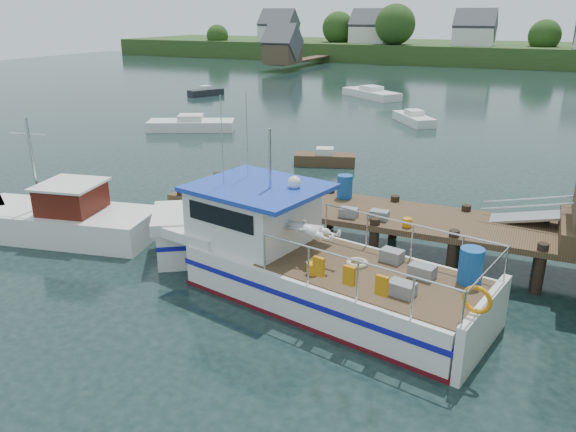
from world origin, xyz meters
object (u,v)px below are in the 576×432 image
at_px(moored_d, 371,93).
at_px(moored_e, 206,92).
at_px(moored_a, 191,125).
at_px(dock, 531,207).
at_px(lobster_boat, 292,258).
at_px(moored_b, 414,118).
at_px(moored_rowboat, 325,159).
at_px(work_boat, 52,218).

relative_size(moored_d, moored_e, 1.80).
bearing_deg(moored_a, dock, -39.01).
xyz_separation_m(lobster_boat, moored_b, (-2.60, 28.15, -0.66)).
distance_m(moored_rowboat, moored_e, 28.77).
xyz_separation_m(moored_rowboat, moored_d, (-5.00, 25.71, 0.07)).
bearing_deg(lobster_boat, moored_b, 107.48).
xyz_separation_m(lobster_boat, moored_e, (-24.73, 34.31, -0.67)).
xyz_separation_m(lobster_boat, moored_d, (-9.32, 39.75, -0.61)).
height_order(dock, lobster_boat, lobster_boat).
xyz_separation_m(dock, moored_rowboat, (-10.53, 9.98, -1.89)).
bearing_deg(moored_a, moored_e, 113.63).
height_order(dock, moored_a, dock).
bearing_deg(moored_e, lobster_boat, -37.66).
bearing_deg(dock, work_boat, -166.60).
distance_m(dock, moored_rowboat, 14.63).
bearing_deg(lobster_boat, moored_e, 137.98).
bearing_deg(moored_b, moored_e, -177.45).
height_order(work_boat, moored_d, work_boat).
relative_size(lobster_boat, moored_a, 1.89).
height_order(moored_rowboat, moored_e, moored_e).
xyz_separation_m(dock, moored_d, (-15.54, 35.69, -1.82)).
bearing_deg(dock, moored_d, 113.53).
height_order(lobster_boat, moored_a, lobster_boat).
distance_m(work_boat, moored_e, 37.19).
height_order(lobster_boat, moored_b, lobster_boat).
relative_size(work_boat, moored_e, 2.26).
height_order(lobster_boat, moored_d, lobster_boat).
bearing_deg(lobster_boat, moored_a, 142.71).
bearing_deg(moored_e, moored_b, 0.99).
bearing_deg(work_boat, moored_b, 64.24).
distance_m(dock, moored_a, 27.12).
height_order(moored_a, moored_b, moored_a).
bearing_deg(work_boat, dock, 2.14).
bearing_deg(dock, moored_b, 110.11).
relative_size(lobster_boat, moored_d, 1.77).
height_order(moored_a, moored_e, moored_a).
bearing_deg(moored_rowboat, dock, -31.47).
height_order(dock, moored_d, dock).
bearing_deg(moored_a, work_boat, -76.34).
bearing_deg(moored_e, moored_a, -44.49).
distance_m(moored_b, moored_d, 13.41).
height_order(moored_rowboat, moored_a, moored_a).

